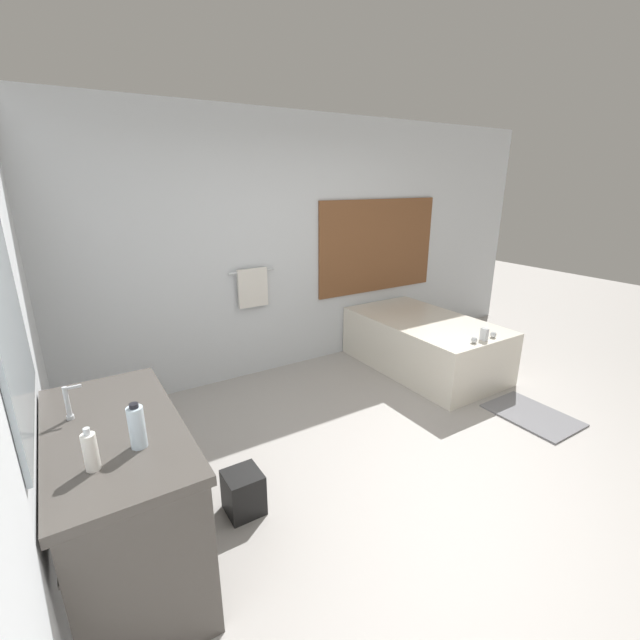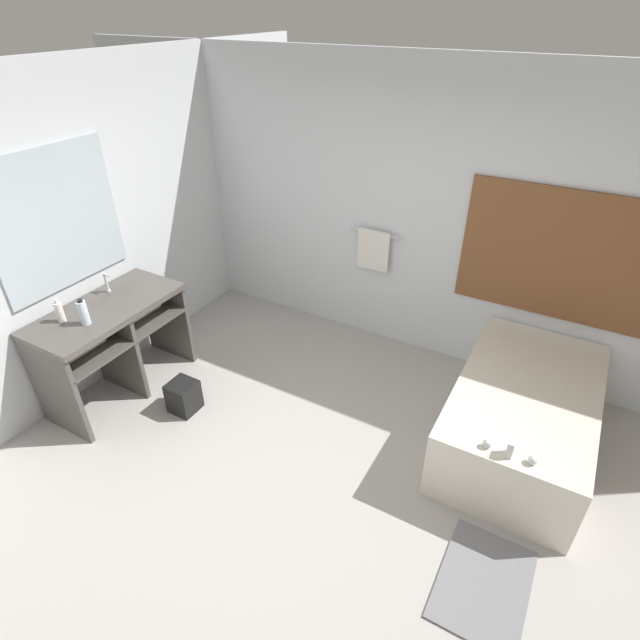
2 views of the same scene
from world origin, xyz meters
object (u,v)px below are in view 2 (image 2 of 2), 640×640
object	(u,v)px
water_bottle_1	(83,313)
waste_bin	(184,396)
bathtub	(522,412)
soap_dispenser	(60,312)

from	to	relation	value
water_bottle_1	waste_bin	distance (m)	1.06
bathtub	waste_bin	size ratio (longest dim) A/B	6.12
bathtub	waste_bin	world-z (taller)	bathtub
bathtub	waste_bin	xyz separation A→B (m)	(-2.58, -1.01, -0.18)
water_bottle_1	waste_bin	xyz separation A→B (m)	(0.59, 0.30, -0.84)
soap_dispenser	waste_bin	world-z (taller)	soap_dispenser
bathtub	water_bottle_1	size ratio (longest dim) A/B	7.85
soap_dispenser	waste_bin	xyz separation A→B (m)	(0.78, 0.37, -0.82)
water_bottle_1	soap_dispenser	size ratio (longest dim) A/B	1.11
water_bottle_1	waste_bin	world-z (taller)	water_bottle_1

